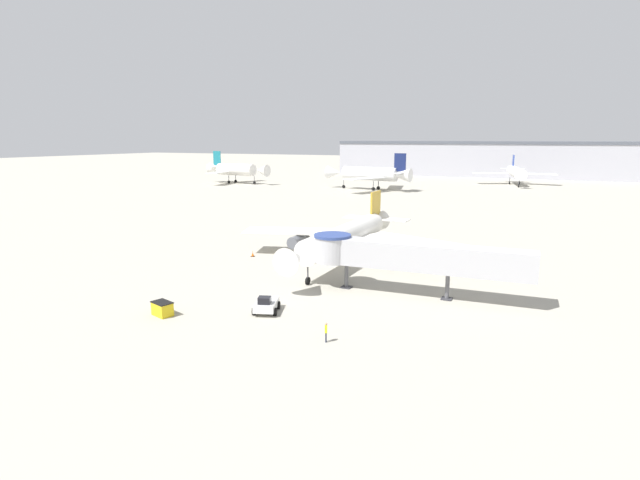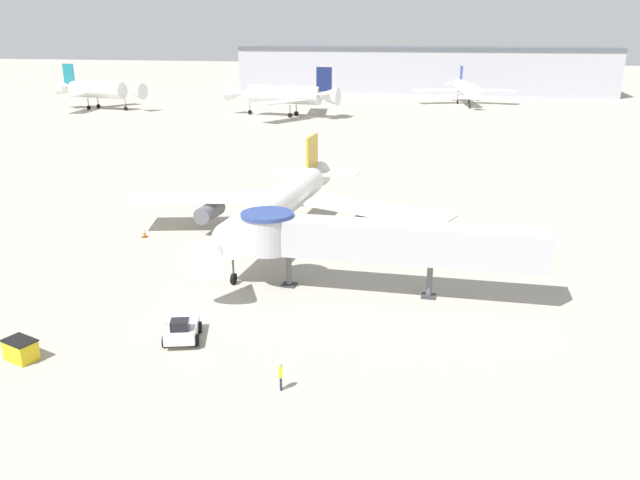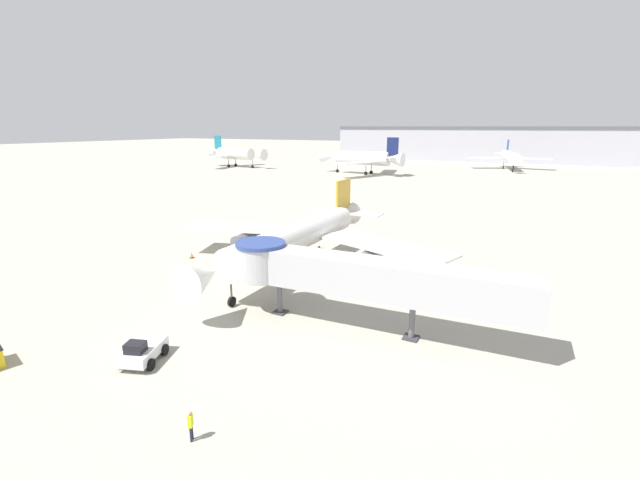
# 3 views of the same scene
# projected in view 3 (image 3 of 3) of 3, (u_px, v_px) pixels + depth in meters

# --- Properties ---
(ground_plane) EXTENTS (800.00, 800.00, 0.00)m
(ground_plane) POSITION_uv_depth(u_px,v_px,m) (288.00, 270.00, 46.21)
(ground_plane) COLOR #A8A393
(main_airplane) EXTENTS (33.37, 30.48, 8.51)m
(main_airplane) POSITION_uv_depth(u_px,v_px,m) (300.00, 236.00, 46.06)
(main_airplane) COLOR white
(main_airplane) RESTS_ON ground_plane
(jet_bridge) EXTENTS (23.21, 4.34, 5.94)m
(jet_bridge) POSITION_uv_depth(u_px,v_px,m) (353.00, 275.00, 32.13)
(jet_bridge) COLOR #B7B7BC
(jet_bridge) RESTS_ON ground_plane
(pushback_tug_white) EXTENTS (3.04, 3.88, 1.74)m
(pushback_tug_white) POSITION_uv_depth(u_px,v_px,m) (142.00, 351.00, 28.11)
(pushback_tug_white) COLOR silver
(pushback_tug_white) RESTS_ON ground_plane
(traffic_cone_port_wing) EXTENTS (0.51, 0.51, 0.84)m
(traffic_cone_port_wing) POSITION_uv_depth(u_px,v_px,m) (192.00, 255.00, 50.53)
(traffic_cone_port_wing) COLOR black
(traffic_cone_port_wing) RESTS_ON ground_plane
(traffic_cone_starboard_wing) EXTENTS (0.43, 0.43, 0.71)m
(traffic_cone_starboard_wing) POSITION_uv_depth(u_px,v_px,m) (419.00, 286.00, 40.64)
(traffic_cone_starboard_wing) COLOR black
(traffic_cone_starboard_wing) RESTS_ON ground_plane
(ground_crew_marshaller) EXTENTS (0.30, 0.37, 1.67)m
(ground_crew_marshaller) POSITION_uv_depth(u_px,v_px,m) (191.00, 424.00, 20.95)
(ground_crew_marshaller) COLOR #1E2338
(ground_crew_marshaller) RESTS_ON ground_plane
(background_jet_blue_tail) EXTENTS (29.14, 28.72, 10.29)m
(background_jet_blue_tail) POSITION_uv_depth(u_px,v_px,m) (510.00, 157.00, 153.44)
(background_jet_blue_tail) COLOR white
(background_jet_blue_tail) RESTS_ON ground_plane
(background_jet_navy_tail) EXTENTS (29.73, 33.20, 11.83)m
(background_jet_navy_tail) POSITION_uv_depth(u_px,v_px,m) (364.00, 158.00, 138.15)
(background_jet_navy_tail) COLOR white
(background_jet_navy_tail) RESTS_ON ground_plane
(background_jet_teal_tail) EXTENTS (27.19, 27.00, 11.69)m
(background_jet_teal_tail) POSITION_uv_depth(u_px,v_px,m) (235.00, 153.00, 162.89)
(background_jet_teal_tail) COLOR white
(background_jet_teal_tail) RESTS_ON ground_plane
(terminal_building) EXTENTS (126.19, 28.46, 15.12)m
(terminal_building) POSITION_uv_depth(u_px,v_px,m) (478.00, 143.00, 196.59)
(terminal_building) COLOR #A8A8B2
(terminal_building) RESTS_ON ground_plane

